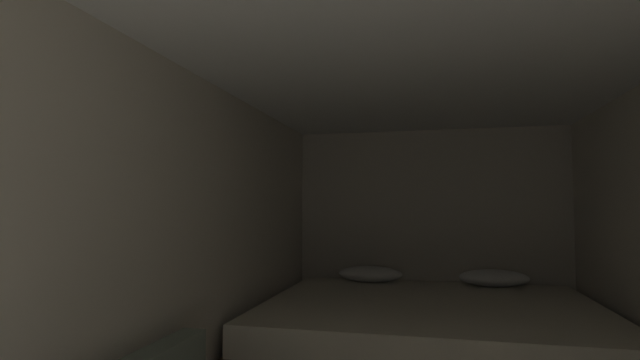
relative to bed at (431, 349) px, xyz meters
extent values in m
cube|color=beige|center=(0.00, 1.03, 0.69)|extent=(2.53, 0.05, 2.05)
cube|color=beige|center=(-1.24, -1.29, 0.69)|extent=(0.05, 4.61, 2.05)
cube|color=white|center=(0.00, -1.29, 1.74)|extent=(2.53, 4.61, 0.05)
cube|color=beige|center=(0.00, -0.01, 0.24)|extent=(2.27, 1.90, 0.19)
ellipsoid|color=white|center=(-0.52, 0.76, 0.40)|extent=(0.57, 0.29, 0.14)
ellipsoid|color=white|center=(0.52, 0.76, 0.40)|extent=(0.57, 0.29, 0.14)
camera|label=1|loc=(0.02, -3.48, 0.99)|focal=26.65mm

